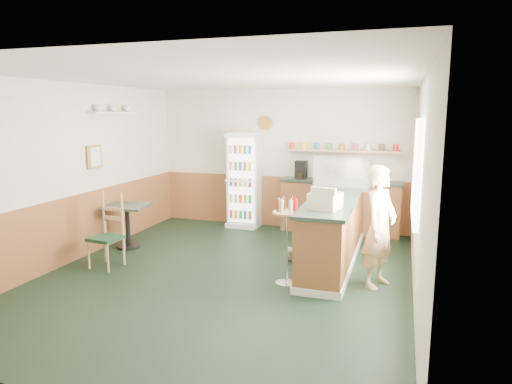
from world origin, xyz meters
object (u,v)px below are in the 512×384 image
at_px(cash_register, 325,201).
at_px(condiment_stand, 287,230).
at_px(cafe_chair, 109,228).
at_px(shopkeeper, 380,227).
at_px(cafe_table, 127,218).
at_px(drinks_fridge, 244,180).
at_px(display_case, 342,173).

bearing_deg(cash_register, condiment_stand, -142.52).
bearing_deg(cafe_chair, shopkeeper, 10.81).
xyz_separation_m(condiment_stand, cafe_table, (-2.94, 0.79, -0.22)).
height_order(drinks_fridge, cash_register, drinks_fridge).
height_order(cash_register, condiment_stand, cash_register).
xyz_separation_m(drinks_fridge, condiment_stand, (1.58, -2.80, -0.20)).
bearing_deg(cafe_chair, cafe_table, 111.70).
distance_m(display_case, condiment_stand, 2.03).
xyz_separation_m(display_case, condiment_stand, (-0.46, -1.90, -0.53)).
xyz_separation_m(drinks_fridge, cafe_table, (-1.37, -2.01, -0.42)).
bearing_deg(drinks_fridge, condiment_stand, -60.64).
bearing_deg(cafe_table, cafe_chair, -73.55).
distance_m(drinks_fridge, display_case, 2.25).
bearing_deg(display_case, cafe_chair, -147.97).
bearing_deg(display_case, condiment_stand, -103.55).
height_order(cash_register, cafe_table, cash_register).
relative_size(display_case, cash_register, 2.38).
height_order(display_case, cafe_chair, display_case).
distance_m(cash_register, condiment_stand, 0.63).
bearing_deg(drinks_fridge, display_case, -23.82).
relative_size(display_case, condiment_stand, 0.80).
bearing_deg(condiment_stand, cafe_table, 165.00).
height_order(cafe_table, cafe_chair, cafe_chair).
relative_size(cash_register, cafe_table, 0.50).
distance_m(display_case, cafe_chair, 3.78).
height_order(display_case, condiment_stand, display_case).
distance_m(shopkeeper, cafe_table, 4.14).
relative_size(drinks_fridge, condiment_stand, 1.63).
xyz_separation_m(drinks_fridge, shopkeeper, (2.73, -2.49, -0.14)).
xyz_separation_m(display_case, cafe_chair, (-3.15, -1.97, -0.70)).
height_order(drinks_fridge, shopkeeper, drinks_fridge).
relative_size(cash_register, cafe_chair, 0.35).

